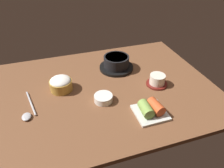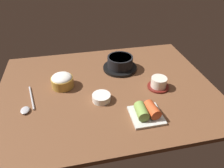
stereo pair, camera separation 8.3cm
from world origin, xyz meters
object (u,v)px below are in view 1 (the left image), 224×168
at_px(rice_bowl, 61,84).
at_px(tea_cup_with_saucer, 157,80).
at_px(banchan_cup_center, 103,98).
at_px(kimchi_plate, 151,109).
at_px(spoon, 28,112).
at_px(stone_pot, 116,63).

height_order(rice_bowl, tea_cup_with_saucer, rice_bowl).
height_order(banchan_cup_center, kimchi_plate, kimchi_plate).
xyz_separation_m(tea_cup_with_saucer, spoon, (-0.58, -0.02, -0.02)).
bearing_deg(stone_pot, rice_bowl, -162.09).
xyz_separation_m(rice_bowl, spoon, (-0.15, -0.12, -0.03)).
height_order(rice_bowl, banchan_cup_center, rice_bowl).
distance_m(stone_pot, spoon, 0.50).
bearing_deg(tea_cup_with_saucer, banchan_cup_center, -172.39).
relative_size(rice_bowl, kimchi_plate, 0.83).
distance_m(banchan_cup_center, spoon, 0.31).
bearing_deg(kimchi_plate, stone_pot, 92.51).
bearing_deg(tea_cup_with_saucer, rice_bowl, 166.87).
xyz_separation_m(banchan_cup_center, spoon, (-0.31, 0.02, -0.01)).
distance_m(tea_cup_with_saucer, banchan_cup_center, 0.28).
bearing_deg(kimchi_plate, spoon, 161.51).
bearing_deg(tea_cup_with_saucer, stone_pot, 124.29).
bearing_deg(spoon, kimchi_plate, -18.49).
bearing_deg(banchan_cup_center, kimchi_plate, -40.61).
bearing_deg(banchan_cup_center, spoon, 175.99).
bearing_deg(rice_bowl, banchan_cup_center, -40.77).
xyz_separation_m(stone_pot, rice_bowl, (-0.30, -0.10, -0.00)).
bearing_deg(stone_pot, kimchi_plate, -87.49).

